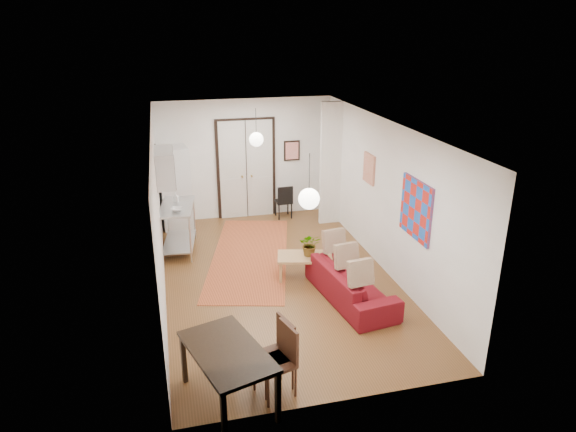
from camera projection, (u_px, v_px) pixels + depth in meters
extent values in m
plane|color=brown|center=(278.00, 278.00, 9.76)|extent=(7.00, 7.00, 0.00)
cube|color=white|center=(277.00, 126.00, 8.74)|extent=(4.20, 7.00, 0.02)
cube|color=white|center=(246.00, 159.00, 12.43)|extent=(4.20, 0.02, 2.90)
cube|color=white|center=(343.00, 302.00, 6.07)|extent=(4.20, 0.02, 2.90)
cube|color=white|center=(158.00, 216.00, 8.78)|extent=(0.02, 7.00, 2.90)
cube|color=white|center=(386.00, 197.00, 9.72)|extent=(0.02, 7.00, 2.90)
cube|color=silver|center=(246.00, 170.00, 12.47)|extent=(1.44, 0.06, 2.50)
cube|color=white|center=(331.00, 164.00, 11.98)|extent=(0.50, 0.10, 2.90)
cube|color=silver|center=(165.00, 167.00, 10.02)|extent=(0.35, 1.00, 0.70)
cube|color=red|center=(416.00, 209.00, 8.51)|extent=(0.05, 1.00, 1.00)
cube|color=beige|center=(369.00, 169.00, 10.32)|extent=(0.05, 0.50, 0.60)
cube|color=red|center=(292.00, 151.00, 12.60)|extent=(0.40, 0.03, 0.50)
cube|color=olive|center=(157.00, 159.00, 10.42)|extent=(0.03, 0.44, 0.54)
sphere|color=white|center=(256.00, 139.00, 10.78)|extent=(0.30, 0.30, 0.30)
cylinder|color=black|center=(256.00, 120.00, 10.64)|extent=(0.01, 0.01, 0.50)
sphere|color=white|center=(309.00, 199.00, 7.15)|extent=(0.30, 0.30, 0.30)
cylinder|color=black|center=(309.00, 171.00, 7.01)|extent=(0.01, 0.01, 0.50)
cube|color=#BC592F|center=(250.00, 256.00, 10.67)|extent=(2.46, 4.27, 0.01)
imported|color=maroon|center=(351.00, 283.00, 8.91)|extent=(1.10, 2.18, 0.61)
cube|color=tan|center=(305.00, 257.00, 9.63)|extent=(1.12, 0.79, 0.05)
cube|color=tan|center=(284.00, 276.00, 9.40)|extent=(0.07, 0.07, 0.41)
cube|color=tan|center=(331.00, 270.00, 9.61)|extent=(0.07, 0.07, 0.41)
cube|color=tan|center=(279.00, 265.00, 9.82)|extent=(0.07, 0.07, 0.41)
cube|color=tan|center=(324.00, 260.00, 10.02)|extent=(0.07, 0.07, 0.41)
imported|color=#3D672E|center=(310.00, 244.00, 9.57)|extent=(0.47, 0.43, 0.44)
cube|color=#B3B6B7|center=(177.00, 207.00, 10.60)|extent=(0.83, 1.39, 0.04)
cube|color=#B3B6B7|center=(180.00, 242.00, 10.88)|extent=(0.79, 1.34, 0.03)
cylinder|color=#B3B6B7|center=(165.00, 241.00, 10.15)|extent=(0.04, 0.04, 0.98)
cylinder|color=#B3B6B7|center=(195.00, 239.00, 10.28)|extent=(0.04, 0.04, 0.98)
cylinder|color=#B3B6B7|center=(164.00, 220.00, 11.27)|extent=(0.04, 0.04, 0.98)
cylinder|color=#B3B6B7|center=(190.00, 218.00, 11.40)|extent=(0.04, 0.04, 0.98)
imported|color=silver|center=(177.00, 209.00, 10.31)|extent=(0.28, 0.28, 0.06)
imported|color=#4F81AC|center=(176.00, 197.00, 10.78)|extent=(0.11, 0.11, 0.21)
cube|color=silver|center=(175.00, 188.00, 11.89)|extent=(0.76, 0.76, 1.92)
cube|color=black|center=(227.00, 351.00, 6.33)|extent=(1.18, 1.57, 0.05)
cube|color=black|center=(205.00, 418.00, 5.80)|extent=(0.07, 0.07, 0.72)
cube|color=black|center=(266.00, 408.00, 5.96)|extent=(0.07, 0.07, 0.72)
cube|color=black|center=(196.00, 351.00, 6.98)|extent=(0.07, 0.07, 0.72)
cube|color=black|center=(247.00, 344.00, 7.14)|extent=(0.07, 0.07, 0.72)
cube|color=#371F11|center=(272.00, 357.00, 6.70)|extent=(0.57, 0.56, 0.04)
cube|color=#371F11|center=(269.00, 331.00, 6.80)|extent=(0.17, 0.43, 0.48)
cylinder|color=#371F11|center=(261.00, 384.00, 6.55)|extent=(0.03, 0.03, 0.46)
cylinder|color=#371F11|center=(290.00, 379.00, 6.64)|extent=(0.03, 0.03, 0.46)
cylinder|color=#371F11|center=(255.00, 365.00, 6.92)|extent=(0.03, 0.03, 0.46)
cylinder|color=#371F11|center=(283.00, 360.00, 7.00)|extent=(0.03, 0.03, 0.46)
cube|color=#371F11|center=(275.00, 364.00, 6.57)|extent=(0.57, 0.56, 0.04)
cube|color=#371F11|center=(271.00, 337.00, 6.67)|extent=(0.17, 0.43, 0.48)
cylinder|color=#371F11|center=(263.00, 391.00, 6.42)|extent=(0.03, 0.03, 0.46)
cylinder|color=#371F11|center=(293.00, 386.00, 6.51)|extent=(0.03, 0.03, 0.46)
cylinder|color=#371F11|center=(257.00, 371.00, 6.79)|extent=(0.03, 0.03, 0.46)
cylinder|color=#371F11|center=(285.00, 367.00, 6.87)|extent=(0.03, 0.03, 0.46)
cube|color=black|center=(283.00, 202.00, 12.67)|extent=(0.40, 0.40, 0.04)
cube|color=black|center=(282.00, 191.00, 12.75)|extent=(0.38, 0.06, 0.41)
cylinder|color=black|center=(279.00, 212.00, 12.56)|extent=(0.03, 0.03, 0.41)
cylinder|color=black|center=(291.00, 211.00, 12.63)|extent=(0.03, 0.03, 0.41)
cylinder|color=black|center=(276.00, 208.00, 12.85)|extent=(0.03, 0.03, 0.41)
cylinder|color=black|center=(288.00, 207.00, 12.92)|extent=(0.03, 0.03, 0.41)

